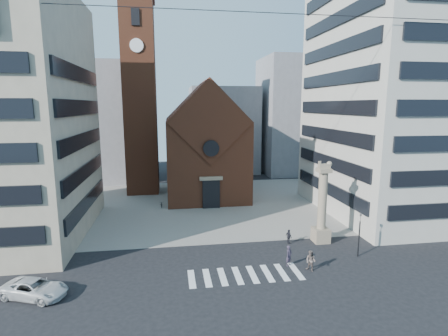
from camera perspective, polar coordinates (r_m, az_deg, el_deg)
The scene contains 22 objects.
ground at distance 33.70m, azimuth 1.40°, elevation -14.81°, with size 120.00×120.00×0.00m, color black.
piazza at distance 51.36m, azimuth -2.37°, elevation -5.88°, with size 46.00×30.00×0.05m, color gray.
zebra_crossing at distance 31.15m, azimuth 3.47°, elevation -17.02°, with size 10.20×3.20×0.01m, color white, non-canonical shape.
church at distance 55.71m, azimuth -3.13°, elevation 3.73°, with size 12.00×16.65×18.00m.
campanile at distance 58.24m, azimuth -13.55°, elevation 11.39°, with size 5.50×5.50×31.20m.
building_right at distance 51.37m, azimuth 26.73°, elevation 11.09°, with size 18.00×22.00×32.00m, color #A7A397.
bg_block_left at distance 71.61m, azimuth -20.67°, elevation 6.96°, with size 16.00×14.00×22.00m, color gray.
bg_block_mid at distance 76.10m, azimuth -0.13°, elevation 6.25°, with size 14.00×12.00×18.00m, color gray.
bg_block_right at distance 77.14m, azimuth 12.18°, elevation 8.31°, with size 16.00×14.00×24.00m, color gray.
lion_column at distance 38.05m, azimuth 15.70°, elevation -6.66°, with size 1.63×1.60×8.68m.
traffic_light at distance 35.94m, azimuth 21.21°, elevation -9.95°, with size 0.13×0.16×4.30m.
white_car at distance 31.15m, azimuth -28.53°, elevation -16.93°, with size 2.27×4.92×1.37m, color silver.
pedestrian_0 at distance 32.83m, azimuth 10.55°, elevation -13.89°, with size 0.69×0.45×1.88m, color #312939.
pedestrian_1 at distance 32.27m, azimuth 13.98°, elevation -14.50°, with size 0.90×0.70×1.85m, color #655751.
pedestrian_2 at distance 37.64m, azimuth 10.53°, elevation -10.96°, with size 0.90×0.37×1.54m, color #23242B.
scooter_0 at distance 50.42m, azimuth -10.16°, elevation -5.82°, with size 0.56×1.61×0.85m, color black.
scooter_1 at distance 50.39m, azimuth -8.25°, elevation -5.72°, with size 0.44×1.56×0.94m, color black.
scooter_2 at distance 50.44m, azimuth -6.34°, elevation -5.71°, with size 0.56×1.61×0.85m, color black.
scooter_3 at distance 50.52m, azimuth -4.44°, elevation -5.60°, with size 0.44×1.56×0.94m, color black.
scooter_4 at distance 50.67m, azimuth -2.55°, elevation -5.58°, with size 0.56×1.61×0.85m, color black.
scooter_5 at distance 50.86m, azimuth -0.67°, elevation -5.46°, with size 0.44×1.56×0.94m, color black.
scooter_6 at distance 51.13m, azimuth 1.20°, elevation -5.43°, with size 0.56×1.61×0.85m, color black.
Camera 1 is at (-5.47, -30.05, 14.25)m, focal length 28.00 mm.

